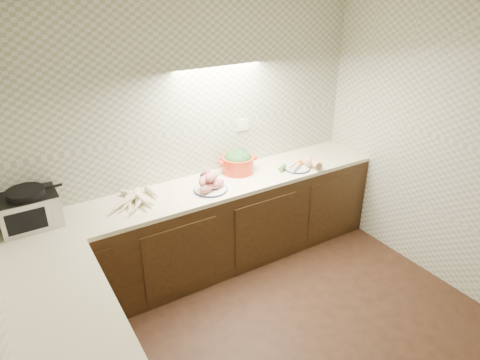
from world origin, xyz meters
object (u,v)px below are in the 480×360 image
onion_bowl (208,176)px  dutch_oven (238,162)px  sweet_potato_plate (210,184)px  parsnip_pile (142,198)px  toaster_oven (29,209)px  veg_plate (302,164)px

onion_bowl → dutch_oven: bearing=2.6°
sweet_potato_plate → dutch_oven: (0.43, 0.21, 0.04)m
parsnip_pile → onion_bowl: 0.69m
toaster_oven → veg_plate: (2.51, -0.27, -0.10)m
toaster_oven → sweet_potato_plate: toaster_oven is taller
onion_bowl → parsnip_pile: bearing=-173.7°
veg_plate → toaster_oven: bearing=174.0°
toaster_oven → onion_bowl: toaster_oven is taller
parsnip_pile → veg_plate: size_ratio=1.19×
sweet_potato_plate → onion_bowl: sweet_potato_plate is taller
veg_plate → sweet_potato_plate: bearing=176.4°
sweet_potato_plate → dutch_oven: size_ratio=0.80×
sweet_potato_plate → onion_bowl: size_ratio=2.12×
parsnip_pile → sweet_potato_plate: bearing=-11.0°
toaster_oven → parsnip_pile: bearing=-5.8°
parsnip_pile → dutch_oven: (1.03, 0.09, 0.07)m
toaster_oven → veg_plate: size_ratio=0.98×
dutch_oven → sweet_potato_plate: bearing=-144.8°
dutch_oven → onion_bowl: bearing=-168.1°
onion_bowl → toaster_oven: bearing=179.7°
parsnip_pile → dutch_oven: dutch_oven is taller
sweet_potato_plate → veg_plate: 1.03m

